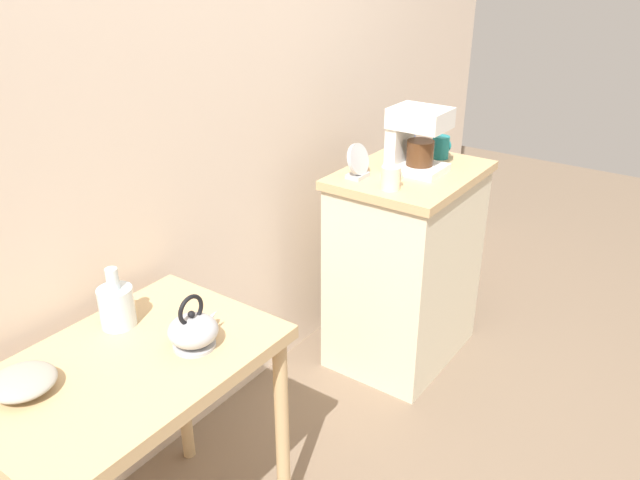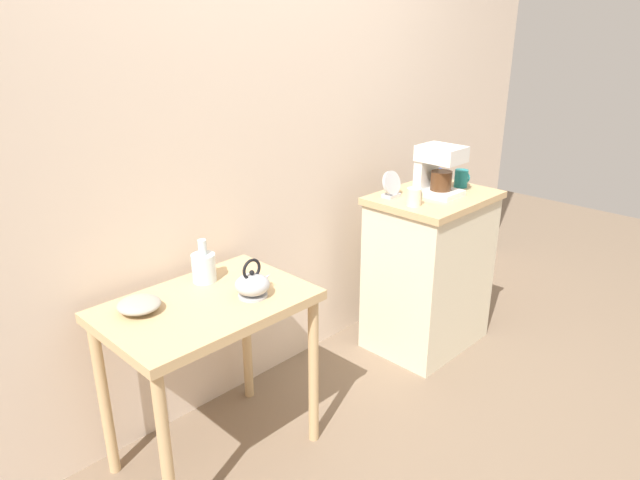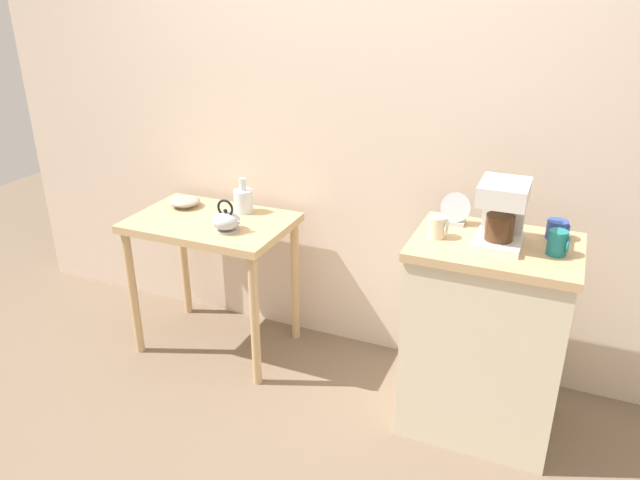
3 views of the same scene
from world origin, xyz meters
TOP-DOWN VIEW (x-y plane):
  - ground_plane at (0.00, 0.00)m, footprint 8.00×8.00m
  - back_wall at (0.10, 0.44)m, footprint 4.40×0.10m
  - wooden_table at (-0.63, 0.07)m, footprint 0.79×0.53m
  - kitchen_counter at (0.77, -0.02)m, footprint 0.66×0.49m
  - bowl_stoneware at (-0.85, 0.17)m, footprint 0.16×0.16m
  - teakettle at (-0.47, -0.03)m, footprint 0.17×0.14m
  - glass_carafe_vase at (-0.52, 0.22)m, footprint 0.10×0.10m
  - coffee_maker at (0.78, -0.02)m, footprint 0.18×0.22m
  - mug_blue at (0.98, 0.12)m, footprint 0.09×0.08m
  - mug_small_cream at (0.54, -0.06)m, footprint 0.08×0.07m
  - mug_dark_teal at (0.99, -0.04)m, footprint 0.08×0.07m
  - table_clock at (0.57, 0.11)m, footprint 0.13×0.06m

SIDE VIEW (x-z plane):
  - ground_plane at x=0.00m, z-range 0.00..0.00m
  - kitchen_counter at x=0.77m, z-range 0.00..0.89m
  - wooden_table at x=-0.63m, z-range 0.26..0.99m
  - bowl_stoneware at x=-0.85m, z-range 0.74..0.79m
  - teakettle at x=-0.47m, z-range 0.71..0.86m
  - glass_carafe_vase at x=-0.52m, z-range 0.71..0.89m
  - mug_blue at x=0.98m, z-range 0.88..0.96m
  - mug_small_cream at x=0.54m, z-range 0.88..0.97m
  - mug_dark_teal at x=0.99m, z-range 0.88..0.98m
  - table_clock at x=0.57m, z-range 0.87..1.01m
  - coffee_maker at x=0.78m, z-range 0.89..1.15m
  - back_wall at x=0.10m, z-range 0.00..2.80m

